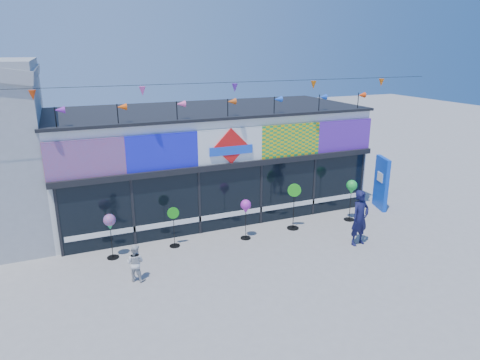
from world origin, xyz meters
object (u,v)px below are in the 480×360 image
spinner_3 (294,205)px  spinner_4 (352,188)px  blue_sign (381,183)px  spinner_0 (110,223)px  spinner_2 (246,208)px  spinner_1 (174,226)px  adult_man (360,218)px  child (135,263)px

spinner_3 → spinner_4: size_ratio=1.07×
blue_sign → spinner_4: blue_sign is taller
spinner_0 → spinner_2: bearing=-3.8°
spinner_1 → spinner_4: bearing=-3.1°
spinner_1 → spinner_0: bearing=-178.4°
spinner_4 → spinner_1: bearing=176.9°
blue_sign → adult_man: blue_sign is taller
spinner_0 → adult_man: adult_man is taller
spinner_2 → spinner_3: bearing=3.2°
spinner_2 → child: bearing=-161.2°
spinner_3 → child: 6.15m
spinner_2 → spinner_4: 4.37m
spinner_4 → blue_sign: bearing=17.2°
spinner_1 → adult_man: bearing=-21.3°
spinner_3 → spinner_4: 2.45m
spinner_1 → spinner_4: spinner_4 is taller
spinner_0 → spinner_3: bearing=-1.7°
spinner_0 → child: bearing=-74.9°
spinner_1 → spinner_2: spinner_2 is taller
blue_sign → spinner_3: size_ratio=1.25×
spinner_2 → adult_man: bearing=-29.7°
blue_sign → spinner_2: 6.34m
spinner_4 → spinner_3: bearing=177.1°
spinner_0 → spinner_2: spinner_0 is taller
adult_man → blue_sign: bearing=30.9°
spinner_0 → spinner_3: (6.41, -0.19, -0.27)m
spinner_0 → adult_man: 8.09m
spinner_1 → child: 2.34m
spinner_3 → child: bearing=-166.1°
spinner_0 → adult_man: size_ratio=0.78×
spinner_3 → adult_man: bearing=-55.5°
blue_sign → spinner_3: (-4.37, -0.48, -0.17)m
adult_man → child: size_ratio=1.74×
spinner_0 → child: (0.45, -1.67, -0.64)m
adult_man → spinner_4: bearing=52.1°
spinner_1 → spinner_3: size_ratio=0.80×
blue_sign → child: blue_sign is taller
blue_sign → spinner_0: blue_sign is taller
spinner_0 → adult_man: bearing=-15.7°
spinner_1 → spinner_2: 2.50m
child → spinner_0: bearing=-40.3°
spinner_3 → adult_man: 2.43m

